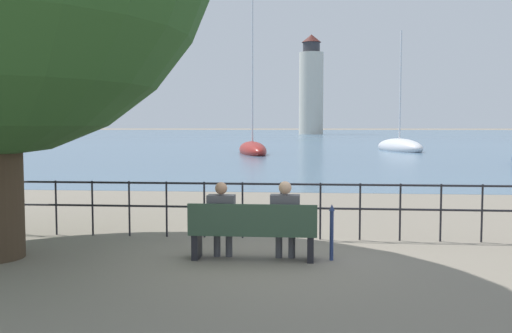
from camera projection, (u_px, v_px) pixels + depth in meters
The scene contains 10 objects.
ground_plane at pixel (253, 259), 8.95m from camera, with size 1000.00×1000.00×0.00m, color gray.
harbor_water at pixel (305, 133), 166.96m from camera, with size 600.00×300.00×0.01m.
park_bench at pixel (253, 232), 8.86m from camera, with size 1.99×0.45×0.90m.
seated_person_left at pixel (222, 217), 8.96m from camera, with size 0.43×0.35×1.22m.
seated_person_right at pixel (285, 217), 8.87m from camera, with size 0.45×0.35×1.24m.
promenade_railing at pixel (262, 201), 10.58m from camera, with size 15.20×0.04×1.05m.
closed_umbrella at pixel (332, 229), 8.86m from camera, with size 0.09×0.09×0.88m.
sailboat_0 at pixel (399, 147), 47.81m from camera, with size 4.07×7.50×10.44m.
sailboat_1 at pixel (252, 149), 42.92m from camera, with size 3.51×7.89×12.80m.
harbor_lighthouse at pixel (311, 88), 145.41m from camera, with size 6.18×6.18×25.33m.
Camera 1 is at (0.85, -8.79, 2.09)m, focal length 40.00 mm.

